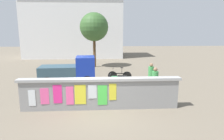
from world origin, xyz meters
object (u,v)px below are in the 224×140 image
object	(u,v)px
bicycle_near	(120,75)
tree_roadside	(94,27)
person_bystander	(151,73)
auto_rickshaw_truck	(71,71)
motorcycle	(120,81)
person_walking	(155,79)

from	to	relation	value
bicycle_near	tree_roadside	bearing A→B (deg)	109.45
bicycle_near	person_bystander	xyz separation A→B (m)	(1.69, -2.29, 0.62)
bicycle_near	auto_rickshaw_truck	bearing A→B (deg)	-166.07
motorcycle	bicycle_near	size ratio (longest dim) A/B	1.12
tree_roadside	auto_rickshaw_truck	bearing A→B (deg)	-102.25
auto_rickshaw_truck	motorcycle	bearing A→B (deg)	-19.52
bicycle_near	person_bystander	size ratio (longest dim) A/B	1.05
person_walking	motorcycle	bearing A→B (deg)	135.11
auto_rickshaw_truck	person_bystander	world-z (taller)	auto_rickshaw_truck
bicycle_near	person_walking	bearing A→B (deg)	-67.29
bicycle_near	tree_roadside	world-z (taller)	tree_roadside
auto_rickshaw_truck	tree_roadside	bearing A→B (deg)	77.75
tree_roadside	motorcycle	bearing A→B (deg)	-76.75
auto_rickshaw_truck	tree_roadside	distance (m)	7.22
motorcycle	tree_roadside	world-z (taller)	tree_roadside
person_bystander	tree_roadside	bearing A→B (deg)	114.91
auto_rickshaw_truck	person_walking	world-z (taller)	auto_rickshaw_truck
motorcycle	tree_roadside	size ratio (longest dim) A/B	0.36
person_bystander	motorcycle	bearing A→B (deg)	169.95
person_walking	tree_roadside	distance (m)	10.34
auto_rickshaw_truck	motorcycle	world-z (taller)	auto_rickshaw_truck
motorcycle	person_bystander	bearing A→B (deg)	-10.05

